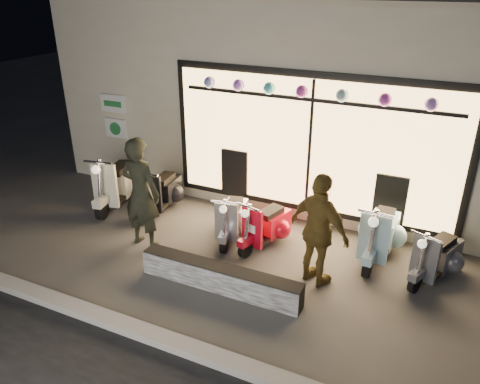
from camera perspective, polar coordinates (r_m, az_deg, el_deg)
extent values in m
plane|color=#383533|center=(7.87, -2.07, -8.59)|extent=(40.00, 40.00, 0.00)
cube|color=slate|center=(6.49, -10.46, -16.88)|extent=(40.00, 0.25, 0.12)
cube|color=beige|center=(11.48, 9.44, 12.82)|extent=(10.00, 6.00, 4.00)
cube|color=black|center=(8.58, 8.63, 5.64)|extent=(5.45, 0.06, 2.65)
cube|color=#FFBF6B|center=(8.55, 8.55, 5.56)|extent=(5.20, 0.04, 2.40)
cube|color=black|center=(8.27, 8.84, 11.04)|extent=(4.90, 0.06, 0.06)
cube|color=white|center=(10.52, -15.19, 10.37)|extent=(0.65, 0.04, 0.38)
cube|color=white|center=(10.67, -14.86, 7.51)|extent=(0.55, 0.04, 0.42)
cube|color=black|center=(7.18, -2.44, -10.38)|extent=(2.58, 0.28, 0.40)
cylinder|color=black|center=(8.06, -1.98, -6.44)|extent=(0.15, 0.31, 0.30)
cylinder|color=black|center=(8.80, -0.48, -3.54)|extent=(0.16, 0.31, 0.30)
cube|color=#ABACB0|center=(8.05, -1.67, -3.69)|extent=(0.41, 0.14, 0.72)
cube|color=#ABACB0|center=(8.64, -0.62, -2.73)|extent=(0.49, 0.68, 0.40)
cube|color=black|center=(8.45, -0.78, -1.52)|extent=(0.34, 0.53, 0.11)
sphere|color=#FFF2CC|center=(7.72, -2.07, -2.12)|extent=(0.16, 0.16, 0.13)
cylinder|color=black|center=(7.93, 0.64, -7.00)|extent=(0.16, 0.31, 0.30)
cylinder|color=black|center=(8.54, 4.39, -4.60)|extent=(0.18, 0.31, 0.30)
cube|color=#AF0B1F|center=(7.88, 1.50, -4.35)|extent=(0.40, 0.16, 0.72)
cube|color=#AF0B1F|center=(8.38, 4.08, -3.73)|extent=(0.51, 0.69, 0.40)
cube|color=black|center=(8.21, 3.77, -2.46)|extent=(0.36, 0.54, 0.11)
sphere|color=#FFF2CC|center=(7.59, 0.62, -2.65)|extent=(0.16, 0.16, 0.13)
cylinder|color=black|center=(9.16, -11.19, -2.79)|extent=(0.13, 0.33, 0.32)
cylinder|color=black|center=(9.89, -8.56, -0.41)|extent=(0.15, 0.33, 0.32)
cube|color=black|center=(9.15, -10.78, -0.22)|extent=(0.44, 0.11, 0.77)
cube|color=black|center=(9.73, -8.88, 0.41)|extent=(0.46, 0.69, 0.43)
cube|color=black|center=(9.55, -9.23, 1.62)|extent=(0.32, 0.55, 0.11)
sphere|color=#FFF2CC|center=(8.84, -11.61, 1.38)|extent=(0.15, 0.15, 0.14)
cylinder|color=black|center=(9.49, -16.49, -2.16)|extent=(0.18, 0.39, 0.37)
cylinder|color=black|center=(10.35, -13.57, 0.52)|extent=(0.20, 0.39, 0.37)
cube|color=beige|center=(9.49, -16.13, 0.76)|extent=(0.51, 0.17, 0.90)
cube|color=beige|center=(10.17, -13.97, 1.45)|extent=(0.60, 0.85, 0.51)
cube|color=black|center=(9.97, -14.43, 2.83)|extent=(0.42, 0.67, 0.13)
sphere|color=#FFF2CC|center=(9.14, -17.17, 2.62)|extent=(0.19, 0.19, 0.17)
cylinder|color=black|center=(7.71, 15.27, -8.80)|extent=(0.12, 0.36, 0.35)
cylinder|color=black|center=(8.59, 16.96, -5.31)|extent=(0.14, 0.36, 0.35)
cube|color=#86B0BE|center=(7.69, 16.00, -5.47)|extent=(0.48, 0.10, 0.85)
cube|color=#86B0BE|center=(8.40, 16.99, -4.35)|extent=(0.47, 0.75, 0.48)
cube|color=black|center=(8.17, 17.08, -2.89)|extent=(0.32, 0.59, 0.12)
sphere|color=#FFF2CC|center=(7.30, 15.95, -3.55)|extent=(0.16, 0.16, 0.16)
cylinder|color=black|center=(7.60, 20.53, -10.39)|extent=(0.20, 0.31, 0.30)
cylinder|color=black|center=(8.30, 23.48, -7.74)|extent=(0.21, 0.32, 0.30)
cube|color=#53555A|center=(7.56, 21.60, -7.63)|extent=(0.40, 0.21, 0.73)
cube|color=#53555A|center=(8.14, 23.43, -6.88)|extent=(0.58, 0.72, 0.41)
cube|color=black|center=(7.94, 23.45, -5.60)|extent=(0.42, 0.55, 0.11)
sphere|color=#FFF2CC|center=(7.24, 21.32, -5.92)|extent=(0.17, 0.17, 0.13)
imported|color=black|center=(8.08, -11.98, -0.16)|extent=(0.75, 0.51, 1.98)
imported|color=brown|center=(7.05, 9.63, -4.71)|extent=(1.15, 0.83, 1.81)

